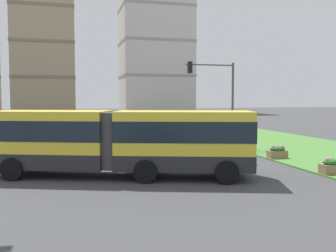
{
  "coord_description": "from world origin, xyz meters",
  "views": [
    {
      "loc": [
        -4.69,
        -3.41,
        3.58
      ],
      "look_at": [
        0.15,
        14.96,
        2.2
      ],
      "focal_mm": 41.11,
      "sensor_mm": 36.0,
      "label": 1
    }
  ],
  "objects_px": {
    "car_white_van": "(45,145)",
    "apartment_tower_westcentre": "(44,29)",
    "flower_planter_4": "(332,166)",
    "traffic_light_far_right": "(218,90)",
    "apartment_tower_centre": "(155,27)",
    "flower_planter_5": "(277,152)",
    "articulated_bus": "(121,141)"
  },
  "relations": [
    {
      "from": "apartment_tower_westcentre",
      "to": "flower_planter_4",
      "type": "bearing_deg",
      "value": -78.55
    },
    {
      "from": "flower_planter_4",
      "to": "apartment_tower_westcentre",
      "type": "bearing_deg",
      "value": 101.45
    },
    {
      "from": "apartment_tower_westcentre",
      "to": "apartment_tower_centre",
      "type": "bearing_deg",
      "value": 12.3
    },
    {
      "from": "flower_planter_4",
      "to": "apartment_tower_centre",
      "type": "distance_m",
      "value": 93.78
    },
    {
      "from": "traffic_light_far_right",
      "to": "apartment_tower_centre",
      "type": "distance_m",
      "value": 83.25
    },
    {
      "from": "flower_planter_5",
      "to": "apartment_tower_westcentre",
      "type": "relative_size",
      "value": 0.03
    },
    {
      "from": "flower_planter_4",
      "to": "flower_planter_5",
      "type": "xyz_separation_m",
      "value": [
        0.0,
        4.8,
        0.0
      ]
    },
    {
      "from": "apartment_tower_centre",
      "to": "flower_planter_5",
      "type": "bearing_deg",
      "value": -98.17
    },
    {
      "from": "apartment_tower_westcentre",
      "to": "articulated_bus",
      "type": "bearing_deg",
      "value": -84.77
    },
    {
      "from": "articulated_bus",
      "to": "flower_planter_4",
      "type": "relative_size",
      "value": 10.84
    },
    {
      "from": "traffic_light_far_right",
      "to": "apartment_tower_westcentre",
      "type": "xyz_separation_m",
      "value": [
        -15.42,
        73.5,
        16.06
      ]
    },
    {
      "from": "car_white_van",
      "to": "flower_planter_4",
      "type": "height_order",
      "value": "car_white_van"
    },
    {
      "from": "flower_planter_5",
      "to": "flower_planter_4",
      "type": "bearing_deg",
      "value": -90.0
    },
    {
      "from": "articulated_bus",
      "to": "traffic_light_far_right",
      "type": "relative_size",
      "value": 1.96
    },
    {
      "from": "articulated_bus",
      "to": "flower_planter_5",
      "type": "bearing_deg",
      "value": 15.53
    },
    {
      "from": "articulated_bus",
      "to": "flower_planter_4",
      "type": "xyz_separation_m",
      "value": [
        9.5,
        -2.16,
        -1.23
      ]
    },
    {
      "from": "apartment_tower_westcentre",
      "to": "car_white_van",
      "type": "bearing_deg",
      "value": -87.12
    },
    {
      "from": "flower_planter_4",
      "to": "flower_planter_5",
      "type": "height_order",
      "value": "same"
    },
    {
      "from": "flower_planter_5",
      "to": "traffic_light_far_right",
      "type": "distance_m",
      "value": 6.81
    },
    {
      "from": "articulated_bus",
      "to": "apartment_tower_westcentre",
      "type": "bearing_deg",
      "value": 95.23
    },
    {
      "from": "flower_planter_5",
      "to": "apartment_tower_westcentre",
      "type": "xyz_separation_m",
      "value": [
        -16.96,
        78.97,
        19.8
      ]
    },
    {
      "from": "car_white_van",
      "to": "apartment_tower_westcentre",
      "type": "relative_size",
      "value": 0.11
    },
    {
      "from": "flower_planter_5",
      "to": "apartment_tower_centre",
      "type": "height_order",
      "value": "apartment_tower_centre"
    },
    {
      "from": "traffic_light_far_right",
      "to": "apartment_tower_centre",
      "type": "relative_size",
      "value": 0.13
    },
    {
      "from": "car_white_van",
      "to": "apartment_tower_westcentre",
      "type": "height_order",
      "value": "apartment_tower_westcentre"
    },
    {
      "from": "car_white_van",
      "to": "flower_planter_4",
      "type": "relative_size",
      "value": 4.03
    },
    {
      "from": "flower_planter_4",
      "to": "traffic_light_far_right",
      "type": "xyz_separation_m",
      "value": [
        -1.54,
        10.27,
        3.74
      ]
    },
    {
      "from": "flower_planter_5",
      "to": "traffic_light_far_right",
      "type": "xyz_separation_m",
      "value": [
        -1.54,
        5.47,
        3.74
      ]
    },
    {
      "from": "car_white_van",
      "to": "apartment_tower_westcentre",
      "type": "distance_m",
      "value": 77.11
    },
    {
      "from": "flower_planter_4",
      "to": "apartment_tower_centre",
      "type": "xyz_separation_m",
      "value": [
        12.26,
        90.15,
        22.74
      ]
    },
    {
      "from": "flower_planter_4",
      "to": "apartment_tower_centre",
      "type": "height_order",
      "value": "apartment_tower_centre"
    },
    {
      "from": "flower_planter_4",
      "to": "apartment_tower_westcentre",
      "type": "relative_size",
      "value": 0.03
    }
  ]
}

